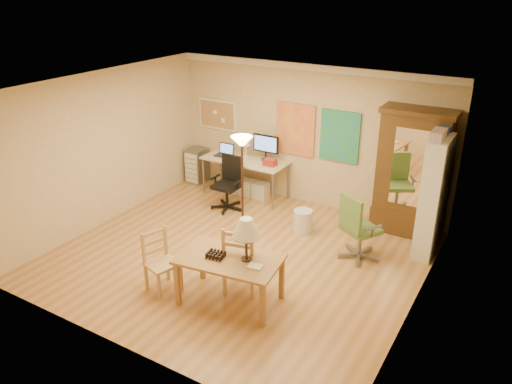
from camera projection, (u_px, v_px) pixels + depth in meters
The scene contains 16 objects.
floor at pixel (238, 256), 8.00m from camera, with size 5.50×5.50×0.00m, color #A26F39.
crown_molding at pixel (310, 67), 8.89m from camera, with size 5.50×0.08×0.12m, color white.
corkboard at pixel (218, 114), 10.31m from camera, with size 0.90×0.04×0.62m, color tan.
art_panel_left at pixel (295, 129), 9.49m from camera, with size 0.80×0.04×1.00m, color yellow.
art_panel_right at pixel (340, 136), 9.07m from camera, with size 0.75×0.04×0.95m, color teal.
dining_table at pixel (235, 250), 6.57m from camera, with size 1.47×0.99×1.29m.
ladder_chair_back at pixel (242, 260), 6.98m from camera, with size 0.56×0.55×1.01m.
ladder_chair_left at pixel (161, 263), 7.00m from camera, with size 0.50×0.52×0.90m.
torchiere_lamp at pixel (242, 159), 7.77m from camera, with size 0.34×0.34×1.88m.
computer_desk at pixel (248, 173), 10.04m from camera, with size 1.72×0.75×1.30m.
office_chair_black at pixel (228, 195), 9.56m from camera, with size 0.63×0.63×1.03m.
office_chair_green at pixel (358, 242), 7.84m from camera, with size 0.68×0.68×1.10m.
drawer_cart at pixel (197, 165), 10.80m from camera, with size 0.37×0.44×0.73m.
armoire at pixel (411, 181), 8.42m from camera, with size 1.19×0.57×2.19m.
bookshelf at pixel (433, 198), 7.75m from camera, with size 0.29×0.78×1.94m.
wastebin at pixel (303, 221), 8.67m from camera, with size 0.33×0.33×0.42m, color silver.
Camera 1 is at (3.79, -5.81, 4.13)m, focal length 35.00 mm.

